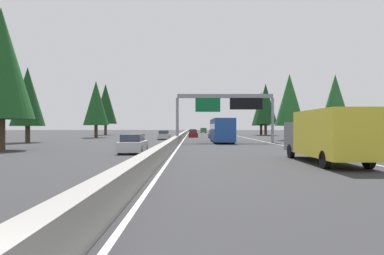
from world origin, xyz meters
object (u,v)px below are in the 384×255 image
box_truck_mid_left (326,135)px  conifer_left_near (28,97)px  conifer_left_mid (96,103)px  oncoming_near (133,144)px  conifer_right_near (289,100)px  conifer_left_foreground (1,63)px  sedan_far_center (214,134)px  sign_gantry_overhead (226,104)px  conifer_right_distant (261,109)px  conifer_right_mid (335,100)px  sedan_mid_right (193,132)px  bus_near_right (222,129)px  oncoming_far (164,135)px  conifer_left_far (106,104)px  sedan_distant_a (193,134)px  minivan_far_left (203,130)px  conifer_right_far (266,104)px

box_truck_mid_left → conifer_left_near: size_ratio=0.87×
conifer_left_mid → oncoming_near: bearing=-160.2°
box_truck_mid_left → conifer_right_near: size_ratio=0.85×
conifer_left_foreground → sedan_far_center: bearing=-31.7°
sign_gantry_overhead → conifer_left_near: size_ratio=1.30×
conifer_right_distant → conifer_right_mid: bearing=-173.9°
sedan_mid_right → conifer_right_mid: 42.40m
sign_gantry_overhead → conifer_right_mid: (6.19, -16.62, 0.94)m
bus_near_right → conifer_right_near: 12.82m
oncoming_far → conifer_left_far: 35.96m
sedan_distant_a → conifer_left_far: bearing=49.6°
sedan_distant_a → conifer_left_mid: conifer_left_mid is taller
conifer_left_near → conifer_left_mid: (20.09, -3.19, 0.55)m
conifer_left_foreground → bus_near_right: bearing=-51.4°
conifer_left_foreground → box_truck_mid_left: bearing=-113.1°
minivan_far_left → conifer_left_mid: (-50.91, 21.82, 5.54)m
sedan_mid_right → conifer_left_mid: bearing=141.0°
bus_near_right → conifer_left_near: size_ratio=1.18×
conifer_left_near → bus_near_right: bearing=-86.6°
sedan_far_center → conifer_left_near: bearing=125.9°
box_truck_mid_left → sedan_far_center: (43.32, 3.69, -0.93)m
sedan_distant_a → conifer_right_near: size_ratio=0.44×
sedan_mid_right → conifer_left_near: (-42.57, 21.43, 5.26)m
conifer_right_distant → conifer_left_mid: size_ratio=1.01×
oncoming_near → conifer_right_mid: bearing=132.6°
conifer_right_near → conifer_right_mid: 6.52m
conifer_right_mid → conifer_left_far: 55.75m
bus_near_right → conifer_left_far: 48.11m
oncoming_far → conifer_right_far: bearing=139.9°
conifer_left_mid → conifer_right_far: bearing=-64.6°
sedan_far_center → conifer_right_far: conifer_right_far is taller
conifer_left_near → sedan_distant_a: bearing=-43.1°
conifer_right_distant → conifer_left_foreground: (-56.46, 33.73, 1.00)m
minivan_far_left → conifer_right_far: (-34.05, -13.69, 6.52)m
bus_near_right → conifer_left_mid: size_ratio=1.08×
conifer_right_near → sign_gantry_overhead: bearing=125.3°
sedan_mid_right → oncoming_near: bearing=175.5°
sedan_mid_right → conifer_left_foreground: size_ratio=0.36×
sign_gantry_overhead → oncoming_near: 20.06m
bus_near_right → conifer_right_far: conifer_right_far is taller
sign_gantry_overhead → conifer_left_far: bearing=32.1°
box_truck_mid_left → sedan_distant_a: box_truck_mid_left is taller
sedan_mid_right → conifer_left_foreground: bearing=163.9°
conifer_left_foreground → sedan_distant_a: bearing=-23.8°
oncoming_far → conifer_left_mid: size_ratio=0.41×
box_truck_mid_left → sedan_far_center: bearing=4.9°
sign_gantry_overhead → minivan_far_left: 71.23m
oncoming_far → conifer_right_near: conifer_right_near is taller
sedan_distant_a → conifer_right_distant: bearing=-42.4°
sedan_distant_a → conifer_left_foreground: size_ratio=0.36×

